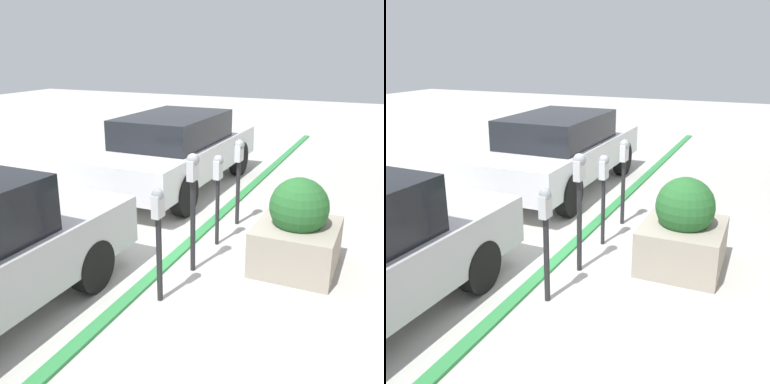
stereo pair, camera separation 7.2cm
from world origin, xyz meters
TOP-DOWN VIEW (x-y plane):
  - ground_plane at (0.00, 0.00)m, footprint 40.00×40.00m
  - curb_strip at (0.00, 0.08)m, footprint 19.00×0.16m
  - parking_meter_nearest at (-1.31, -0.26)m, footprint 0.16×0.14m
  - parking_meter_second at (-0.48, -0.30)m, footprint 0.19×0.16m
  - parking_meter_middle at (0.42, -0.29)m, footprint 0.18×0.15m
  - parking_meter_fourth at (1.31, -0.30)m, footprint 0.20×0.17m
  - planter_box at (0.16, -1.51)m, footprint 1.14×1.04m
  - parked_car_middle at (2.71, 1.48)m, footprint 4.71×1.87m

SIDE VIEW (x-z plane):
  - ground_plane at x=0.00m, z-range 0.00..0.00m
  - curb_strip at x=0.00m, z-range 0.00..0.04m
  - planter_box at x=0.16m, z-range -0.10..1.13m
  - parked_car_middle at x=2.71m, z-range 0.05..1.60m
  - parking_meter_nearest at x=-1.31m, z-range 0.25..1.60m
  - parking_meter_middle at x=0.42m, z-range 0.31..1.68m
  - parking_meter_fourth at x=1.31m, z-range 0.33..1.75m
  - parking_meter_second at x=-0.48m, z-range 0.34..1.91m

